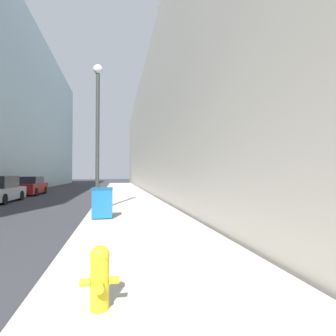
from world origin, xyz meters
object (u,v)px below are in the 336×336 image
Objects in this scene: trash_bin at (102,203)px; fire_hydrant at (100,276)px; parked_sedan_far at (29,186)px; lamppost at (98,126)px.

fire_hydrant is at bearing -87.41° from trash_bin.
trash_bin is (-0.30, 6.61, 0.18)m from fire_hydrant.
parked_sedan_far reaches higher than fire_hydrant.
lamppost is (-0.63, 8.78, 3.35)m from fire_hydrant.
lamppost reaches higher than trash_bin.
fire_hydrant is 0.11× the size of lamppost.
fire_hydrant is at bearing -71.43° from parked_sedan_far.
lamppost is 14.21m from parked_sedan_far.
trash_bin is at bearing -81.31° from lamppost.
fire_hydrant is 9.42m from lamppost.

